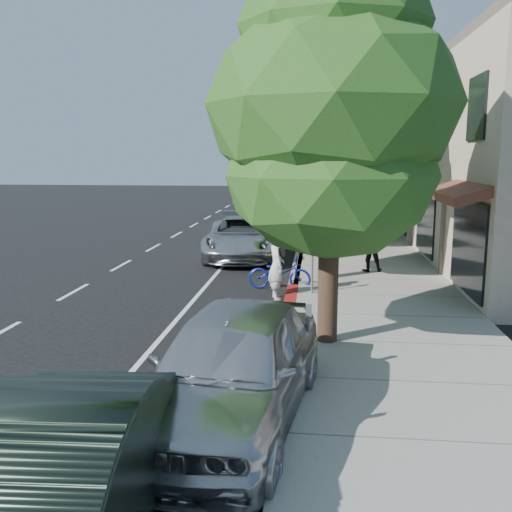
# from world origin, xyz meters

# --- Properties ---
(ground) EXTENTS (120.00, 120.00, 0.00)m
(ground) POSITION_xyz_m (0.00, 0.00, 0.00)
(ground) COLOR black
(ground) RESTS_ON ground
(sidewalk) EXTENTS (4.60, 56.00, 0.15)m
(sidewalk) POSITION_xyz_m (2.30, 8.00, 0.07)
(sidewalk) COLOR gray
(sidewalk) RESTS_ON ground
(curb) EXTENTS (0.30, 56.00, 0.15)m
(curb) POSITION_xyz_m (0.00, 8.00, 0.07)
(curb) COLOR #9E998E
(curb) RESTS_ON ground
(curb_red_segment) EXTENTS (0.32, 4.00, 0.15)m
(curb_red_segment) POSITION_xyz_m (0.00, 1.00, 0.07)
(curb_red_segment) COLOR maroon
(curb_red_segment) RESTS_ON ground
(storefront_building) EXTENTS (10.00, 36.00, 7.00)m
(storefront_building) POSITION_xyz_m (9.60, 18.00, 3.50)
(storefront_building) COLOR beige
(storefront_building) RESTS_ON ground
(street_tree_0) EXTENTS (4.82, 4.82, 7.59)m
(street_tree_0) POSITION_xyz_m (0.90, -2.00, 4.64)
(street_tree_0) COLOR black
(street_tree_0) RESTS_ON ground
(street_tree_1) EXTENTS (4.28, 4.28, 7.01)m
(street_tree_1) POSITION_xyz_m (0.90, 4.00, 4.33)
(street_tree_1) COLOR black
(street_tree_1) RESTS_ON ground
(street_tree_2) EXTENTS (4.63, 4.63, 6.83)m
(street_tree_2) POSITION_xyz_m (0.90, 10.00, 4.11)
(street_tree_2) COLOR black
(street_tree_2) RESTS_ON ground
(street_tree_3) EXTENTS (5.31, 5.31, 8.61)m
(street_tree_3) POSITION_xyz_m (0.90, 16.00, 5.31)
(street_tree_3) COLOR black
(street_tree_3) RESTS_ON ground
(street_tree_4) EXTENTS (4.35, 4.35, 6.84)m
(street_tree_4) POSITION_xyz_m (0.90, 22.00, 4.18)
(street_tree_4) COLOR black
(street_tree_4) RESTS_ON ground
(street_tree_5) EXTENTS (4.67, 4.67, 7.64)m
(street_tree_5) POSITION_xyz_m (0.90, 28.00, 4.72)
(street_tree_5) COLOR black
(street_tree_5) RESTS_ON ground
(cyclist) EXTENTS (0.60, 0.76, 1.82)m
(cyclist) POSITION_xyz_m (-0.41, 1.87, 0.91)
(cyclist) COLOR silver
(cyclist) RESTS_ON ground
(bicycle) EXTENTS (1.84, 0.70, 0.96)m
(bicycle) POSITION_xyz_m (-0.40, 3.00, 0.48)
(bicycle) COLOR navy
(bicycle) RESTS_ON ground
(silver_suv) EXTENTS (3.06, 5.83, 1.57)m
(silver_suv) POSITION_xyz_m (-2.20, 8.00, 0.78)
(silver_suv) COLOR #B4B4B9
(silver_suv) RESTS_ON ground
(dark_sedan) EXTENTS (2.22, 5.16, 1.65)m
(dark_sedan) POSITION_xyz_m (-2.20, 9.00, 0.83)
(dark_sedan) COLOR black
(dark_sedan) RESTS_ON ground
(white_pickup) EXTENTS (3.32, 6.67, 1.86)m
(white_pickup) POSITION_xyz_m (-1.23, 15.00, 0.93)
(white_pickup) COLOR white
(white_pickup) RESTS_ON ground
(dark_suv_far) EXTENTS (2.43, 5.19, 1.72)m
(dark_suv_far) POSITION_xyz_m (-2.20, 21.50, 0.86)
(dark_suv_far) COLOR black
(dark_suv_far) RESTS_ON ground
(near_car_a) EXTENTS (2.68, 5.28, 1.72)m
(near_car_a) POSITION_xyz_m (-0.50, -5.50, 0.86)
(near_car_a) COLOR #B6B7BB
(near_car_a) RESTS_ON ground
(pedestrian) EXTENTS (0.85, 0.68, 1.66)m
(pedestrian) POSITION_xyz_m (2.36, 5.21, 0.98)
(pedestrian) COLOR black
(pedestrian) RESTS_ON sidewalk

